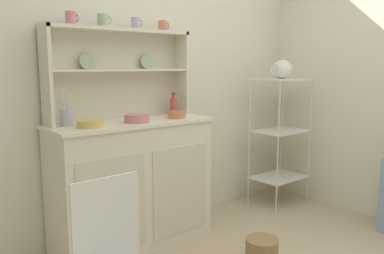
# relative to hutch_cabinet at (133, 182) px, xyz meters

# --- Properties ---
(wall_back) EXTENTS (3.84, 0.05, 2.50)m
(wall_back) POSITION_rel_hutch_cabinet_xyz_m (0.30, 0.26, 0.78)
(wall_back) COLOR silver
(wall_back) RESTS_ON ground
(hutch_cabinet) EXTENTS (1.17, 0.45, 0.92)m
(hutch_cabinet) POSITION_rel_hutch_cabinet_xyz_m (0.00, 0.00, 0.00)
(hutch_cabinet) COLOR silver
(hutch_cabinet) RESTS_ON ground
(hutch_shelf_unit) EXTENTS (1.10, 0.18, 0.65)m
(hutch_shelf_unit) POSITION_rel_hutch_cabinet_xyz_m (0.00, 0.16, 0.83)
(hutch_shelf_unit) COLOR beige
(hutch_shelf_unit) RESTS_ON hutch_cabinet
(bakers_rack) EXTENTS (0.49, 0.35, 1.19)m
(bakers_rack) POSITION_rel_hutch_cabinet_xyz_m (1.52, -0.11, 0.26)
(bakers_rack) COLOR silver
(bakers_rack) RESTS_ON ground
(floor_basket) EXTENTS (0.22, 0.22, 0.16)m
(floor_basket) POSITION_rel_hutch_cabinet_xyz_m (0.52, -0.77, -0.39)
(floor_basket) COLOR #93754C
(floor_basket) RESTS_ON ground
(cup_rose_0) EXTENTS (0.08, 0.07, 0.09)m
(cup_rose_0) POSITION_rel_hutch_cabinet_xyz_m (-0.36, 0.12, 1.14)
(cup_rose_0) COLOR #D17A84
(cup_rose_0) RESTS_ON hutch_shelf_unit
(cup_sage_1) EXTENTS (0.09, 0.08, 0.09)m
(cup_sage_1) POSITION_rel_hutch_cabinet_xyz_m (-0.13, 0.12, 1.14)
(cup_sage_1) COLOR #9EB78E
(cup_sage_1) RESTS_ON hutch_shelf_unit
(cup_lilac_2) EXTENTS (0.08, 0.07, 0.08)m
(cup_lilac_2) POSITION_rel_hutch_cabinet_xyz_m (0.13, 0.12, 1.14)
(cup_lilac_2) COLOR #B79ECC
(cup_lilac_2) RESTS_ON hutch_shelf_unit
(cup_terracotta_3) EXTENTS (0.09, 0.07, 0.08)m
(cup_terracotta_3) POSITION_rel_hutch_cabinet_xyz_m (0.37, 0.12, 1.13)
(cup_terracotta_3) COLOR #C67556
(cup_terracotta_3) RESTS_ON hutch_shelf_unit
(bowl_mixing_large) EXTENTS (0.17, 0.17, 0.05)m
(bowl_mixing_large) POSITION_rel_hutch_cabinet_xyz_m (-0.34, -0.07, 0.47)
(bowl_mixing_large) COLOR #DBB760
(bowl_mixing_large) RESTS_ON hutch_cabinet
(bowl_floral_medium) EXTENTS (0.17, 0.17, 0.06)m
(bowl_floral_medium) POSITION_rel_hutch_cabinet_xyz_m (0.00, -0.07, 0.48)
(bowl_floral_medium) COLOR #D17A84
(bowl_floral_medium) RESTS_ON hutch_cabinet
(bowl_cream_small) EXTENTS (0.13, 0.13, 0.05)m
(bowl_cream_small) POSITION_rel_hutch_cabinet_xyz_m (0.34, -0.07, 0.47)
(bowl_cream_small) COLOR #C67556
(bowl_cream_small) RESTS_ON hutch_cabinet
(jam_bottle) EXTENTS (0.06, 0.06, 0.18)m
(jam_bottle) POSITION_rel_hutch_cabinet_xyz_m (0.43, 0.09, 0.52)
(jam_bottle) COLOR #B74C47
(jam_bottle) RESTS_ON hutch_cabinet
(utensil_jar) EXTENTS (0.08, 0.08, 0.24)m
(utensil_jar) POSITION_rel_hutch_cabinet_xyz_m (-0.43, 0.08, 0.51)
(utensil_jar) COLOR #B2B7C6
(utensil_jar) RESTS_ON hutch_cabinet
(porcelain_teapot) EXTENTS (0.26, 0.17, 0.19)m
(porcelain_teapot) POSITION_rel_hutch_cabinet_xyz_m (1.52, -0.11, 0.80)
(porcelain_teapot) COLOR white
(porcelain_teapot) RESTS_ON bakers_rack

